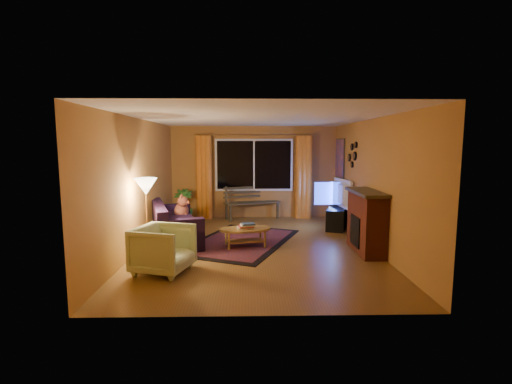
{
  "coord_description": "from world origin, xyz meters",
  "views": [
    {
      "loc": [
        -0.16,
        -7.13,
        2.0
      ],
      "look_at": [
        0.0,
        0.3,
        1.05
      ],
      "focal_mm": 26.0,
      "sensor_mm": 36.0,
      "label": 1
    }
  ],
  "objects_px": {
    "armchair": "(163,247)",
    "tv_console": "(337,217)",
    "floor_lamp": "(147,218)",
    "sofa": "(175,222)",
    "bench": "(252,211)",
    "coffee_table": "(245,237)"
  },
  "relations": [
    {
      "from": "armchair",
      "to": "tv_console",
      "type": "height_order",
      "value": "armchair"
    },
    {
      "from": "floor_lamp",
      "to": "tv_console",
      "type": "relative_size",
      "value": 1.18
    },
    {
      "from": "sofa",
      "to": "floor_lamp",
      "type": "height_order",
      "value": "floor_lamp"
    },
    {
      "from": "bench",
      "to": "floor_lamp",
      "type": "distance_m",
      "value": 3.87
    },
    {
      "from": "floor_lamp",
      "to": "coffee_table",
      "type": "relative_size",
      "value": 1.37
    },
    {
      "from": "armchair",
      "to": "coffee_table",
      "type": "height_order",
      "value": "armchair"
    },
    {
      "from": "coffee_table",
      "to": "tv_console",
      "type": "bearing_deg",
      "value": 37.06
    },
    {
      "from": "bench",
      "to": "armchair",
      "type": "xyz_separation_m",
      "value": [
        -1.44,
        -4.2,
        0.19
      ]
    },
    {
      "from": "floor_lamp",
      "to": "coffee_table",
      "type": "height_order",
      "value": "floor_lamp"
    },
    {
      "from": "bench",
      "to": "armchair",
      "type": "relative_size",
      "value": 1.83
    },
    {
      "from": "bench",
      "to": "coffee_table",
      "type": "height_order",
      "value": "bench"
    },
    {
      "from": "sofa",
      "to": "floor_lamp",
      "type": "xyz_separation_m",
      "value": [
        -0.31,
        -0.99,
        0.3
      ]
    },
    {
      "from": "bench",
      "to": "armchair",
      "type": "height_order",
      "value": "armchair"
    },
    {
      "from": "bench",
      "to": "tv_console",
      "type": "xyz_separation_m",
      "value": [
        2.05,
        -1.09,
        0.02
      ]
    },
    {
      "from": "floor_lamp",
      "to": "armchair",
      "type": "bearing_deg",
      "value": -61.28
    },
    {
      "from": "armchair",
      "to": "coffee_table",
      "type": "distance_m",
      "value": 1.93
    },
    {
      "from": "armchair",
      "to": "coffee_table",
      "type": "xyz_separation_m",
      "value": [
        1.27,
        1.44,
        -0.22
      ]
    },
    {
      "from": "coffee_table",
      "to": "tv_console",
      "type": "distance_m",
      "value": 2.78
    },
    {
      "from": "sofa",
      "to": "tv_console",
      "type": "height_order",
      "value": "sofa"
    },
    {
      "from": "bench",
      "to": "tv_console",
      "type": "bearing_deg",
      "value": -48.1
    },
    {
      "from": "armchair",
      "to": "floor_lamp",
      "type": "height_order",
      "value": "floor_lamp"
    },
    {
      "from": "sofa",
      "to": "armchair",
      "type": "xyz_separation_m",
      "value": [
        0.17,
        -1.87,
        0.01
      ]
    }
  ]
}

